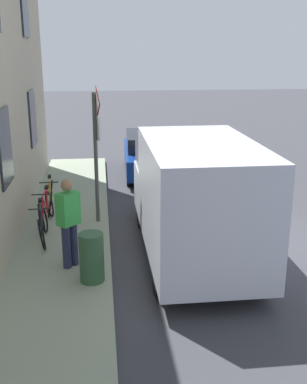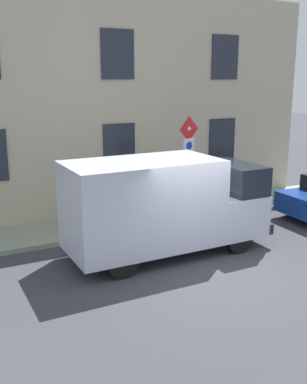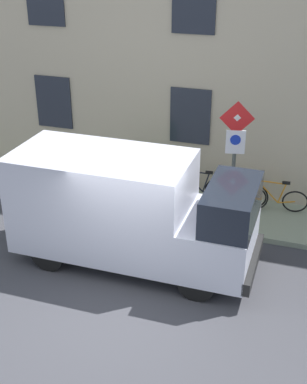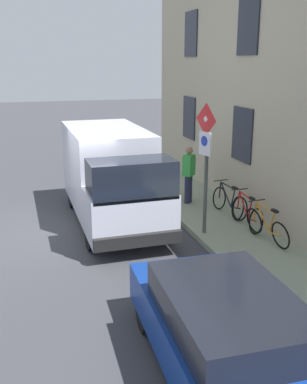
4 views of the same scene
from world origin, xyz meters
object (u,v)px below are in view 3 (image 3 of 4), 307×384
object	(u,v)px
delivery_van	(129,208)
bicycle_black	(199,187)
sign_post_stacked	(235,149)
bicycle_orange	(274,198)
litter_bin	(114,191)
pedestrian	(143,172)
bicycle_red	(236,192)

from	to	relation	value
delivery_van	bicycle_black	size ratio (longest dim) A/B	3.11
sign_post_stacked	bicycle_orange	world-z (taller)	sign_post_stacked
sign_post_stacked	bicycle_black	world-z (taller)	sign_post_stacked
delivery_van	litter_bin	bearing A→B (deg)	120.31
sign_post_stacked	bicycle_orange	bearing A→B (deg)	-36.45
sign_post_stacked	bicycle_black	size ratio (longest dim) A/B	1.80
bicycle_orange	pedestrian	size ratio (longest dim) A/B	1.00
sign_post_stacked	bicycle_black	bearing A→B (deg)	41.34
bicycle_orange	pedestrian	distance (m)	3.47
bicycle_orange	litter_bin	size ratio (longest dim) A/B	1.91
bicycle_black	pedestrian	bearing A→B (deg)	20.25
sign_post_stacked	pedestrian	size ratio (longest dim) A/B	1.80
sign_post_stacked	pedestrian	bearing A→B (deg)	77.30
sign_post_stacked	bicycle_orange	xyz separation A→B (m)	(1.24, -0.91, -1.71)
bicycle_red	litter_bin	bearing A→B (deg)	22.20
bicycle_orange	litter_bin	bearing A→B (deg)	10.81
delivery_van	bicycle_red	size ratio (longest dim) A/B	3.11
bicycle_red	sign_post_stacked	bearing A→B (deg)	96.11
sign_post_stacked	delivery_van	world-z (taller)	sign_post_stacked
bicycle_red	litter_bin	size ratio (longest dim) A/B	1.91
delivery_van	litter_bin	xyz separation A→B (m)	(2.05, 1.21, -0.74)
bicycle_orange	bicycle_black	bearing A→B (deg)	-4.54
delivery_van	litter_bin	size ratio (longest dim) A/B	5.93
bicycle_red	litter_bin	xyz separation A→B (m)	(-1.10, 3.01, 0.08)
bicycle_orange	bicycle_red	xyz separation A→B (m)	(0.00, 1.00, 0.00)
pedestrian	bicycle_red	bearing A→B (deg)	-29.00
sign_post_stacked	litter_bin	bearing A→B (deg)	87.48
sign_post_stacked	litter_bin	distance (m)	3.50
bicycle_red	pedestrian	size ratio (longest dim) A/B	1.00
sign_post_stacked	litter_bin	xyz separation A→B (m)	(0.14, 3.10, -1.63)
delivery_van	bicycle_black	bearing A→B (deg)	75.55
sign_post_stacked	bicycle_black	distance (m)	2.38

